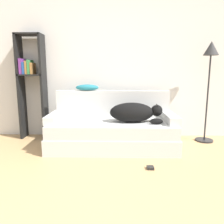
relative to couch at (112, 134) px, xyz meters
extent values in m
cube|color=silver|center=(-0.20, 0.66, 1.16)|extent=(7.26, 0.06, 2.70)
cube|color=silver|center=(0.00, 0.00, -0.09)|extent=(1.81, 0.84, 0.22)
cube|color=silver|center=(0.00, -0.01, 0.11)|extent=(1.77, 0.80, 0.18)
cube|color=silver|center=(0.00, 0.35, 0.41)|extent=(1.77, 0.15, 0.41)
cube|color=silver|center=(-0.83, -0.01, 0.26)|extent=(0.15, 0.65, 0.11)
cube|color=silver|center=(0.83, -0.01, 0.26)|extent=(0.15, 0.65, 0.11)
ellipsoid|color=black|center=(0.28, -0.06, 0.34)|extent=(0.62, 0.30, 0.28)
sphere|color=black|center=(0.63, -0.06, 0.37)|extent=(0.16, 0.16, 0.16)
cone|color=black|center=(0.63, -0.10, 0.43)|extent=(0.06, 0.06, 0.07)
cone|color=black|center=(0.63, -0.01, 0.43)|extent=(0.06, 0.06, 0.07)
ellipsoid|color=black|center=(0.60, -0.19, 0.24)|extent=(0.18, 0.07, 0.08)
cube|color=silver|center=(-0.33, -0.04, 0.21)|extent=(0.38, 0.27, 0.02)
ellipsoid|color=teal|center=(-0.40, 0.33, 0.66)|extent=(0.36, 0.15, 0.10)
cube|color=black|center=(-1.51, 0.48, 0.65)|extent=(0.04, 0.26, 1.69)
cube|color=black|center=(-1.13, 0.48, 0.65)|extent=(0.04, 0.26, 1.69)
cube|color=black|center=(-1.32, 0.48, 1.48)|extent=(0.40, 0.26, 0.02)
cube|color=black|center=(-1.32, 0.48, 0.85)|extent=(0.40, 0.26, 0.02)
cube|color=#753384|center=(-1.46, 0.46, 0.99)|extent=(0.04, 0.20, 0.24)
cube|color=#234C93|center=(-1.41, 0.46, 0.96)|extent=(0.04, 0.20, 0.19)
cube|color=olive|center=(-1.37, 0.46, 0.97)|extent=(0.03, 0.20, 0.21)
cube|color=#337F42|center=(-1.33, 0.46, 0.98)|extent=(0.04, 0.20, 0.22)
cube|color=olive|center=(-1.29, 0.46, 0.96)|extent=(0.03, 0.20, 0.18)
cylinder|color=#232326|center=(1.48, 0.33, -0.18)|extent=(0.27, 0.27, 0.02)
cylinder|color=#232326|center=(1.48, 0.33, 0.49)|extent=(0.02, 0.02, 1.32)
cone|color=#333333|center=(1.48, 0.33, 1.25)|extent=(0.22, 0.22, 0.21)
cube|color=black|center=(0.46, -0.73, -0.18)|extent=(0.08, 0.08, 0.03)
camera|label=1|loc=(0.07, -3.09, 0.90)|focal=35.00mm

